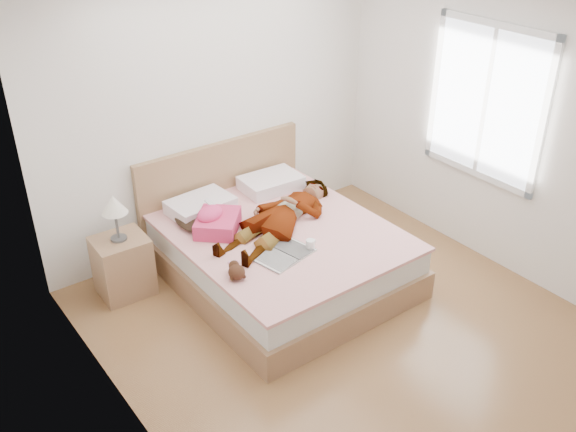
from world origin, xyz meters
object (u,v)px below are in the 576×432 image
object	(u,v)px
plush_toy	(236,271)
nightstand	(122,262)
coffee_mug	(311,244)
magazine	(284,254)
bed	(276,248)
phone	(210,203)
woman	(281,212)
towel	(216,221)

from	to	relation	value
plush_toy	nightstand	size ratio (longest dim) A/B	0.23
coffee_mug	nightstand	bearing A→B (deg)	140.10
nightstand	magazine	bearing A→B (deg)	-44.68
bed	coffee_mug	size ratio (longest dim) A/B	18.26
bed	coffee_mug	bearing A→B (deg)	-87.72
phone	bed	world-z (taller)	bed
woman	bed	distance (m)	0.35
bed	towel	world-z (taller)	bed
nightstand	towel	bearing A→B (deg)	-21.67
towel	coffee_mug	xyz separation A→B (m)	(0.48, -0.74, -0.05)
woman	nightstand	bearing A→B (deg)	-134.18
woman	coffee_mug	size ratio (longest dim) A/B	13.62
woman	towel	xyz separation A→B (m)	(-0.54, 0.24, -0.01)
bed	magazine	distance (m)	0.54
coffee_mug	nightstand	distance (m)	1.65
coffee_mug	plush_toy	distance (m)	0.73
towel	plush_toy	world-z (taller)	towel
phone	magazine	world-z (taller)	phone
towel	nightstand	world-z (taller)	nightstand
phone	plush_toy	bearing A→B (deg)	-130.05
woman	towel	distance (m)	0.59
plush_toy	magazine	bearing A→B (deg)	3.11
woman	plush_toy	world-z (taller)	woman
magazine	plush_toy	size ratio (longest dim) A/B	2.39
plush_toy	phone	bearing A→B (deg)	71.67
plush_toy	nightstand	world-z (taller)	nightstand
towel	plush_toy	xyz separation A→B (m)	(-0.25, -0.72, -0.03)
phone	bed	bearing A→B (deg)	-67.35
woman	coffee_mug	distance (m)	0.51
woman	magazine	xyz separation A→B (m)	(-0.30, -0.46, -0.10)
bed	plush_toy	bearing A→B (deg)	-147.16
bed	towel	size ratio (longest dim) A/B	3.74
nightstand	phone	bearing A→B (deg)	-10.07
bed	nightstand	distance (m)	1.36
woman	nightstand	world-z (taller)	nightstand
magazine	nightstand	distance (m)	1.44
nightstand	plush_toy	bearing A→B (deg)	-62.97
woman	towel	world-z (taller)	towel
bed	towel	xyz separation A→B (m)	(-0.46, 0.26, 0.33)
bed	coffee_mug	distance (m)	0.55
bed	nightstand	xyz separation A→B (m)	(-1.24, 0.57, 0.04)
bed	coffee_mug	world-z (taller)	bed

